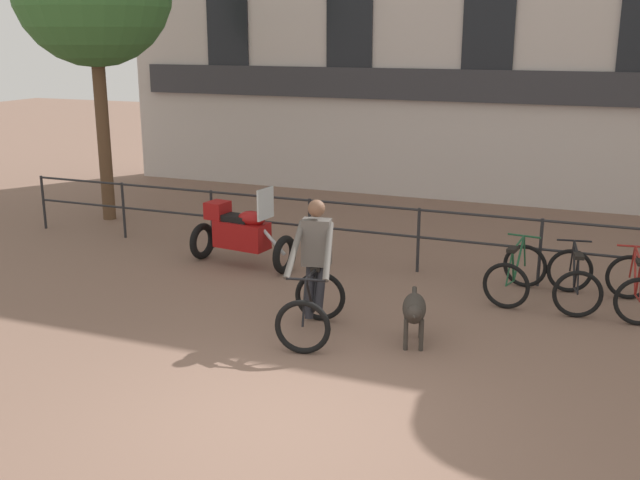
# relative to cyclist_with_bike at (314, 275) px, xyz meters

# --- Properties ---
(ground_plane) EXTENTS (60.00, 60.00, 0.00)m
(ground_plane) POSITION_rel_cyclist_with_bike_xyz_m (0.59, -2.24, -0.76)
(ground_plane) COLOR #7A5B4C
(canal_railing) EXTENTS (15.05, 0.05, 1.05)m
(canal_railing) POSITION_rel_cyclist_with_bike_xyz_m (0.59, 2.96, -0.05)
(canal_railing) COLOR #232326
(canal_railing) RESTS_ON ground_plane
(cyclist_with_bike) EXTENTS (0.89, 1.28, 1.70)m
(cyclist_with_bike) POSITION_rel_cyclist_with_bike_xyz_m (0.00, 0.00, 0.00)
(cyclist_with_bike) COLOR black
(cyclist_with_bike) RESTS_ON ground_plane
(dog) EXTENTS (0.44, 0.99, 0.65)m
(dog) POSITION_rel_cyclist_with_bike_xyz_m (1.29, 0.07, -0.31)
(dog) COLOR #332D28
(dog) RESTS_ON ground_plane
(parked_motorcycle) EXTENTS (1.83, 0.85, 1.35)m
(parked_motorcycle) POSITION_rel_cyclist_with_bike_xyz_m (-2.19, 2.20, -0.20)
(parked_motorcycle) COLOR black
(parked_motorcycle) RESTS_ON ground_plane
(parked_bicycle_near_lamp) EXTENTS (0.79, 1.18, 0.86)m
(parked_bicycle_near_lamp) POSITION_rel_cyclist_with_bike_xyz_m (2.20, 2.30, -0.41)
(parked_bicycle_near_lamp) COLOR black
(parked_bicycle_near_lamp) RESTS_ON ground_plane
(parked_bicycle_mid_left) EXTENTS (0.83, 1.20, 0.86)m
(parked_bicycle_mid_left) POSITION_rel_cyclist_with_bike_xyz_m (3.00, 2.30, -0.41)
(parked_bicycle_mid_left) COLOR black
(parked_bicycle_mid_left) RESTS_ON ground_plane
(parked_bicycle_mid_right) EXTENTS (0.79, 1.18, 0.86)m
(parked_bicycle_mid_right) POSITION_rel_cyclist_with_bike_xyz_m (3.79, 2.30, -0.41)
(parked_bicycle_mid_right) COLOR black
(parked_bicycle_mid_right) RESTS_ON ground_plane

